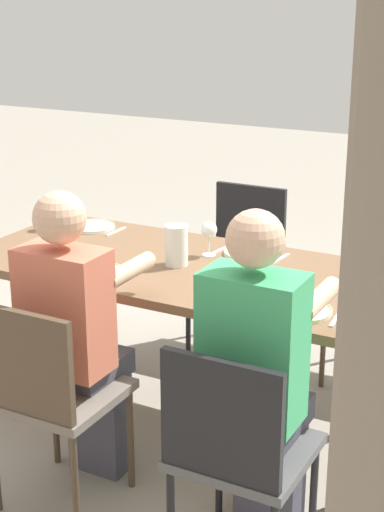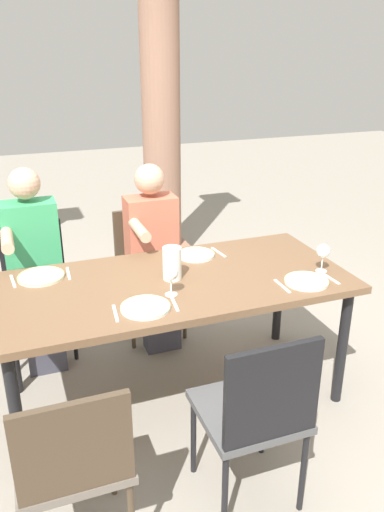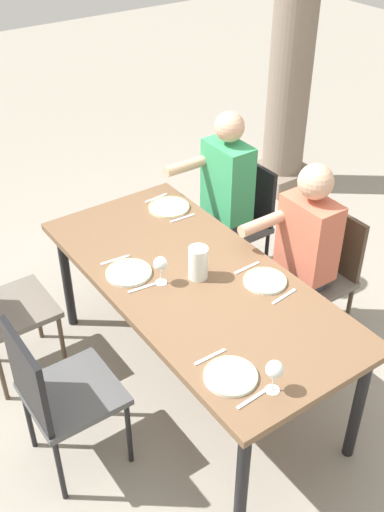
{
  "view_description": "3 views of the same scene",
  "coord_description": "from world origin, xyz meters",
  "px_view_note": "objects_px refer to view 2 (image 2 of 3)",
  "views": [
    {
      "loc": [
        -1.66,
        2.99,
        1.96
      ],
      "look_at": [
        -0.06,
        -0.01,
        0.82
      ],
      "focal_mm": 56.09,
      "sensor_mm": 36.0,
      "label": 1
    },
    {
      "loc": [
        -0.79,
        -2.45,
        1.98
      ],
      "look_at": [
        0.14,
        0.08,
        0.87
      ],
      "focal_mm": 36.05,
      "sensor_mm": 36.0,
      "label": 2
    },
    {
      "loc": [
        2.1,
        -1.49,
        2.75
      ],
      "look_at": [
        -0.09,
        0.04,
        0.85
      ],
      "focal_mm": 42.84,
      "sensor_mm": 36.0,
      "label": 3
    }
  ],
  "objects_px": {
    "wine_glass_1": "(171,274)",
    "plate_3": "(306,281)",
    "plate_0": "(41,276)",
    "wine_glass_3": "(323,252)",
    "diner_woman_green": "(154,252)",
    "water_pitcher": "(172,265)",
    "chair_west_north": "(36,279)",
    "chair_mid_north": "(147,262)",
    "chair_mid_south": "(257,410)",
    "plate_2": "(196,254)",
    "stone_column_centre": "(161,109)",
    "chair_west_south": "(73,459)",
    "diner_man_white": "(34,265)",
    "dining_table": "(174,291)",
    "plate_1": "(145,307)"
  },
  "relations": [
    {
      "from": "plate_3",
      "to": "diner_man_white",
      "type": "bearing_deg",
      "value": 144.69
    },
    {
      "from": "plate_0",
      "to": "wine_glass_3",
      "type": "xyz_separation_m",
      "value": [
        1.52,
        -0.47,
        0.11
      ]
    },
    {
      "from": "chair_mid_south",
      "to": "plate_1",
      "type": "relative_size",
      "value": 3.68
    },
    {
      "from": "stone_column_centre",
      "to": "chair_west_north",
      "type": "bearing_deg",
      "value": -136.46
    },
    {
      "from": "chair_mid_north",
      "to": "plate_0",
      "type": "bearing_deg",
      "value": -142.73
    },
    {
      "from": "dining_table",
      "to": "chair_mid_south",
      "type": "xyz_separation_m",
      "value": [
        0.09,
        -0.87,
        -0.17
      ]
    },
    {
      "from": "water_pitcher",
      "to": "diner_woman_green",
      "type": "bearing_deg",
      "value": 82.91
    },
    {
      "from": "chair_west_north",
      "to": "dining_table",
      "type": "bearing_deg",
      "value": -51.35
    },
    {
      "from": "chair_west_south",
      "to": "diner_man_white",
      "type": "bearing_deg",
      "value": 90.11
    },
    {
      "from": "wine_glass_1",
      "to": "plate_2",
      "type": "height_order",
      "value": "wine_glass_1"
    },
    {
      "from": "chair_mid_north",
      "to": "diner_man_white",
      "type": "distance_m",
      "value": 0.82
    },
    {
      "from": "plate_3",
      "to": "dining_table",
      "type": "bearing_deg",
      "value": 157.24
    },
    {
      "from": "diner_woman_green",
      "to": "wine_glass_1",
      "type": "height_order",
      "value": "diner_woman_green"
    },
    {
      "from": "diner_woman_green",
      "to": "water_pitcher",
      "type": "relative_size",
      "value": 6.86
    },
    {
      "from": "plate_3",
      "to": "water_pitcher",
      "type": "xyz_separation_m",
      "value": [
        -0.67,
        0.3,
        0.07
      ]
    },
    {
      "from": "chair_west_north",
      "to": "chair_mid_north",
      "type": "relative_size",
      "value": 0.99
    },
    {
      "from": "wine_glass_3",
      "to": "plate_0",
      "type": "bearing_deg",
      "value": 162.94
    },
    {
      "from": "plate_1",
      "to": "wine_glass_1",
      "type": "bearing_deg",
      "value": 31.03
    },
    {
      "from": "chair_mid_south",
      "to": "chair_west_north",
      "type": "bearing_deg",
      "value": 114.14
    },
    {
      "from": "chair_mid_south",
      "to": "plate_0",
      "type": "bearing_deg",
      "value": 123.63
    },
    {
      "from": "stone_column_centre",
      "to": "water_pitcher",
      "type": "distance_m",
      "value": 2.22
    },
    {
      "from": "chair_mid_south",
      "to": "plate_2",
      "type": "xyz_separation_m",
      "value": [
        0.15,
        1.16,
        0.25
      ]
    },
    {
      "from": "plate_1",
      "to": "wine_glass_1",
      "type": "relative_size",
      "value": 1.53
    },
    {
      "from": "wine_glass_1",
      "to": "plate_0",
      "type": "bearing_deg",
      "value": 143.75
    },
    {
      "from": "plate_3",
      "to": "chair_west_south",
      "type": "bearing_deg",
      "value": -156.85
    },
    {
      "from": "chair_mid_north",
      "to": "plate_3",
      "type": "xyz_separation_m",
      "value": [
        0.59,
        -1.15,
        0.26
      ]
    },
    {
      "from": "chair_mid_south",
      "to": "diner_woman_green",
      "type": "xyz_separation_m",
      "value": [
        -0.0,
        1.55,
        0.14
      ]
    },
    {
      "from": "chair_west_south",
      "to": "chair_mid_south",
      "type": "relative_size",
      "value": 0.95
    },
    {
      "from": "plate_0",
      "to": "plate_3",
      "type": "bearing_deg",
      "value": -22.63
    },
    {
      "from": "chair_west_south",
      "to": "plate_2",
      "type": "bearing_deg",
      "value": 50.87
    },
    {
      "from": "plate_1",
      "to": "wine_glass_3",
      "type": "height_order",
      "value": "wine_glass_3"
    },
    {
      "from": "diner_man_white",
      "to": "wine_glass_1",
      "type": "xyz_separation_m",
      "value": [
        0.63,
        -0.86,
        0.2
      ]
    },
    {
      "from": "chair_west_south",
      "to": "plate_0",
      "type": "bearing_deg",
      "value": 89.39
    },
    {
      "from": "dining_table",
      "to": "diner_man_white",
      "type": "height_order",
      "value": "diner_man_white"
    },
    {
      "from": "diner_woman_green",
      "to": "plate_3",
      "type": "relative_size",
      "value": 5.23
    },
    {
      "from": "dining_table",
      "to": "diner_woman_green",
      "type": "height_order",
      "value": "diner_woman_green"
    },
    {
      "from": "chair_mid_south",
      "to": "water_pitcher",
      "type": "xyz_separation_m",
      "value": [
        -0.08,
        0.89,
        0.33
      ]
    },
    {
      "from": "stone_column_centre",
      "to": "plate_0",
      "type": "relative_size",
      "value": 11.36
    },
    {
      "from": "chair_west_north",
      "to": "chair_mid_north",
      "type": "height_order",
      "value": "chair_mid_north"
    },
    {
      "from": "chair_west_north",
      "to": "wine_glass_1",
      "type": "distance_m",
      "value": 1.27
    },
    {
      "from": "plate_0",
      "to": "chair_west_north",
      "type": "bearing_deg",
      "value": 91.19
    },
    {
      "from": "chair_mid_south",
      "to": "wine_glass_3",
      "type": "height_order",
      "value": "wine_glass_3"
    },
    {
      "from": "stone_column_centre",
      "to": "plate_2",
      "type": "height_order",
      "value": "stone_column_centre"
    },
    {
      "from": "wine_glass_1",
      "to": "plate_3",
      "type": "bearing_deg",
      "value": -8.73
    },
    {
      "from": "dining_table",
      "to": "chair_west_north",
      "type": "height_order",
      "value": "chair_west_north"
    },
    {
      "from": "diner_man_white",
      "to": "wine_glass_1",
      "type": "bearing_deg",
      "value": -53.65
    },
    {
      "from": "chair_west_north",
      "to": "chair_west_south",
      "type": "relative_size",
      "value": 1.01
    },
    {
      "from": "dining_table",
      "to": "plate_0",
      "type": "height_order",
      "value": "plate_0"
    },
    {
      "from": "diner_woman_green",
      "to": "plate_2",
      "type": "xyz_separation_m",
      "value": [
        0.16,
        -0.39,
        0.11
      ]
    },
    {
      "from": "diner_man_white",
      "to": "wine_glass_3",
      "type": "relative_size",
      "value": 7.83
    }
  ]
}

